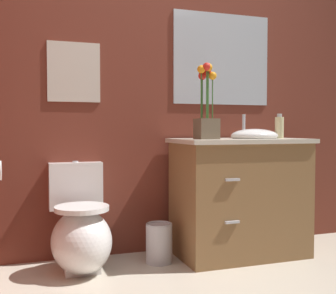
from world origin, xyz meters
TOP-DOWN VIEW (x-y plane):
  - wall_back at (0.20, 1.50)m, footprint 4.11×0.05m
  - toilet at (-0.74, 1.20)m, footprint 0.38×0.59m
  - vanity_cabinet at (0.40, 1.18)m, footprint 0.94×0.56m
  - flower_vase at (0.11, 1.12)m, footprint 0.14×0.14m
  - soap_bottle at (0.73, 1.18)m, footprint 0.06×0.06m
  - trash_bin at (-0.21, 1.19)m, footprint 0.18×0.18m
  - wall_poster at (-0.74, 1.47)m, footprint 0.36×0.01m
  - wall_mirror at (0.39, 1.47)m, footprint 0.80×0.01m

SIDE VIEW (x-z plane):
  - trash_bin at x=-0.21m, z-range 0.00..0.27m
  - toilet at x=-0.74m, z-range -0.10..0.59m
  - vanity_cabinet at x=0.40m, z-range -0.08..0.94m
  - soap_bottle at x=0.73m, z-range 0.83..1.02m
  - flower_vase at x=0.11m, z-range 0.77..1.28m
  - wall_back at x=0.20m, z-range 0.00..2.50m
  - wall_poster at x=-0.74m, z-range 1.10..1.51m
  - wall_mirror at x=0.39m, z-range 1.10..1.80m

